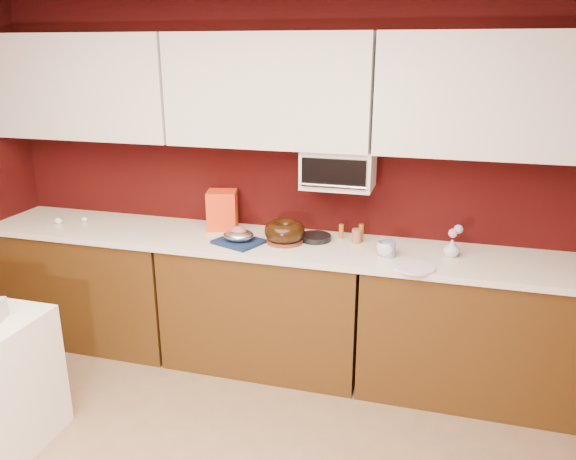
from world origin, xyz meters
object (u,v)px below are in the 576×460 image
Objects in this scene: pandoro_box at (222,210)px; coffee_mug at (386,247)px; toaster_oven at (339,168)px; blue_jar at (389,249)px; bundt_cake at (285,231)px; flower_vase at (452,247)px; foil_ham_nest at (239,235)px.

coffee_mug is at bearing -26.33° from pandoro_box.
blue_jar is (0.37, -0.25, -0.42)m from toaster_oven.
coffee_mug is 0.02m from blue_jar.
bundt_cake is 0.67m from coffee_mug.
toaster_oven is 3.80× the size of flower_vase.
pandoro_box is at bearing 129.58° from foil_ham_nest.
coffee_mug is 0.39m from flower_vase.
foil_ham_nest is at bearing -178.54° from coffee_mug.
coffee_mug is (0.94, 0.02, 0.00)m from foil_ham_nest.
bundt_cake is 0.53m from pandoro_box.
toaster_oven is 0.53m from bundt_cake.
bundt_cake is at bearing 18.49° from foil_ham_nest.
foil_ham_nest is at bearing -65.15° from pandoro_box.
foil_ham_nest is 1.33m from flower_vase.
toaster_oven reaches higher than bundt_cake.
toaster_oven reaches higher than foil_ham_nest.
coffee_mug is at bearing 1.46° from foil_ham_nest.
toaster_oven is at bearing 24.00° from foil_ham_nest.
flower_vase is at bearing -10.73° from toaster_oven.
flower_vase is (1.04, 0.03, -0.02)m from bundt_cake.
foil_ham_nest is 1.81× the size of coffee_mug.
bundt_cake is 0.98× the size of pandoro_box.
pandoro_box is 1.20m from blue_jar.
coffee_mug is 1.11× the size of blue_jar.
bundt_cake is 0.30m from foil_ham_nest.
pandoro_box is 1.55m from flower_vase.
toaster_oven is 0.61m from blue_jar.
coffee_mug reaches higher than blue_jar.
toaster_oven is 4.03× the size of coffee_mug.
blue_jar is 0.38m from flower_vase.
blue_jar is at bearing -6.47° from bundt_cake.
bundt_cake is 0.68m from blue_jar.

